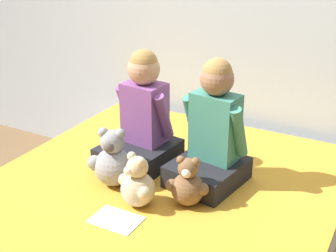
# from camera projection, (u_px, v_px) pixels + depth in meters

# --- Properties ---
(wall_behind_bed) EXTENTS (8.00, 0.06, 2.50)m
(wall_behind_bed) POSITION_uv_depth(u_px,v_px,m) (242.00, 0.00, 2.78)
(wall_behind_bed) COLOR silver
(wall_behind_bed) RESTS_ON ground_plane
(bed) EXTENTS (1.65, 2.00, 0.50)m
(bed) POSITION_uv_depth(u_px,v_px,m) (149.00, 239.00, 2.28)
(bed) COLOR #997F60
(bed) RESTS_ON ground_plane
(child_on_left) EXTENTS (0.36, 0.41, 0.61)m
(child_on_left) POSITION_uv_depth(u_px,v_px,m) (142.00, 121.00, 2.40)
(child_on_left) COLOR black
(child_on_left) RESTS_ON bed
(child_on_right) EXTENTS (0.36, 0.40, 0.61)m
(child_on_right) POSITION_uv_depth(u_px,v_px,m) (212.00, 135.00, 2.22)
(child_on_right) COLOR black
(child_on_right) RESTS_ON bed
(teddy_bear_held_by_left_child) EXTENTS (0.24, 0.19, 0.30)m
(teddy_bear_held_by_left_child) POSITION_uv_depth(u_px,v_px,m) (113.00, 161.00, 2.23)
(teddy_bear_held_by_left_child) COLOR #939399
(teddy_bear_held_by_left_child) RESTS_ON bed
(teddy_bear_held_by_right_child) EXTENTS (0.19, 0.15, 0.24)m
(teddy_bear_held_by_right_child) POSITION_uv_depth(u_px,v_px,m) (188.00, 185.00, 2.08)
(teddy_bear_held_by_right_child) COLOR brown
(teddy_bear_held_by_right_child) RESTS_ON bed
(teddy_bear_between_children) EXTENTS (0.20, 0.16, 0.25)m
(teddy_bear_between_children) POSITION_uv_depth(u_px,v_px,m) (137.00, 184.00, 2.07)
(teddy_bear_between_children) COLOR #D1B78E
(teddy_bear_between_children) RESTS_ON bed
(sign_card) EXTENTS (0.21, 0.15, 0.00)m
(sign_card) POSITION_uv_depth(u_px,v_px,m) (116.00, 220.00, 2.00)
(sign_card) COLOR white
(sign_card) RESTS_ON bed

